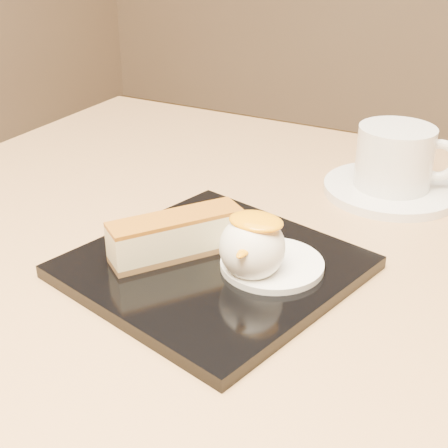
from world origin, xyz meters
The scene contains 9 objects.
table centered at (0.00, 0.00, 0.56)m, with size 0.80×0.80×0.72m.
dessert_plate centered at (0.03, -0.03, 0.73)m, with size 0.22×0.22×0.01m, color black.
cheesecake centered at (-0.01, -0.03, 0.75)m, with size 0.10×0.12×0.04m.
cream_smear centered at (0.08, -0.01, 0.73)m, with size 0.09×0.09×0.01m, color white.
ice_cream_scoop centered at (0.07, -0.03, 0.76)m, with size 0.06×0.06×0.06m, color white.
mango_sauce centered at (0.07, -0.03, 0.78)m, with size 0.05×0.04×0.01m, color orange.
mint_sprig centered at (0.05, 0.01, 0.74)m, with size 0.03×0.02×0.00m.
saucer centered at (0.12, 0.22, 0.72)m, with size 0.15×0.15×0.01m, color white.
coffee_cup centered at (0.12, 0.22, 0.77)m, with size 0.11×0.08×0.07m.
Camera 1 is at (0.26, -0.44, 1.01)m, focal length 50.00 mm.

